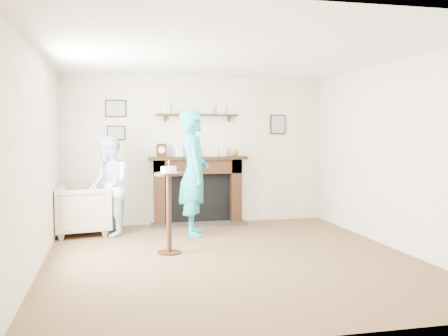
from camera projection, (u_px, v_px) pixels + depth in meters
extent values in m
plane|color=brown|center=(231.00, 258.00, 6.19)|extent=(5.00, 5.00, 0.00)
cube|color=beige|center=(197.00, 150.00, 8.54)|extent=(4.50, 0.04, 2.50)
cube|color=beige|center=(37.00, 159.00, 5.61)|extent=(0.04, 5.00, 2.50)
cube|color=beige|center=(396.00, 156.00, 6.60)|extent=(0.04, 5.00, 2.50)
cube|color=white|center=(231.00, 54.00, 6.02)|extent=(4.50, 5.00, 0.04)
cube|color=black|center=(159.00, 193.00, 8.34)|extent=(0.18, 0.20, 1.10)
cube|color=black|center=(236.00, 191.00, 8.63)|extent=(0.18, 0.20, 1.10)
cube|color=black|center=(198.00, 167.00, 8.46)|extent=(1.50, 0.20, 0.24)
cube|color=black|center=(197.00, 198.00, 8.56)|extent=(1.14, 0.06, 0.86)
cube|color=#312E2C|center=(199.00, 224.00, 8.41)|extent=(1.60, 0.44, 0.03)
cube|color=black|center=(198.00, 158.00, 8.42)|extent=(1.68, 0.26, 0.05)
cube|color=black|center=(197.00, 115.00, 8.42)|extent=(1.40, 0.15, 0.03)
cube|color=black|center=(116.00, 108.00, 8.17)|extent=(0.34, 0.03, 0.28)
cube|color=black|center=(116.00, 133.00, 8.20)|extent=(0.30, 0.03, 0.24)
cube|color=black|center=(278.00, 124.00, 8.81)|extent=(0.28, 0.03, 0.34)
cube|color=black|center=(161.00, 150.00, 8.27)|extent=(0.16, 0.09, 0.22)
cylinder|color=white|center=(162.00, 150.00, 8.23)|extent=(0.11, 0.01, 0.11)
sphere|color=#2D8834|center=(235.00, 153.00, 8.55)|extent=(0.12, 0.12, 0.12)
imported|color=#BEA58D|center=(81.00, 234.00, 7.62)|extent=(0.98, 0.96, 0.76)
imported|color=#C9DFFC|center=(110.00, 236.00, 7.53)|extent=(0.71, 0.84, 1.52)
imported|color=#1EADAF|center=(194.00, 235.00, 7.57)|extent=(0.51, 0.72, 1.89)
cylinder|color=black|center=(169.00, 252.00, 6.43)|extent=(0.31, 0.31, 0.02)
cylinder|color=black|center=(169.00, 214.00, 6.39)|extent=(0.07, 0.07, 0.99)
cylinder|color=black|center=(169.00, 174.00, 6.35)|extent=(0.37, 0.37, 0.03)
cylinder|color=silver|center=(169.00, 172.00, 6.35)|extent=(0.25, 0.25, 0.01)
cylinder|color=white|center=(169.00, 169.00, 6.35)|extent=(0.20, 0.20, 0.07)
cylinder|color=beige|center=(169.00, 165.00, 6.35)|extent=(0.01, 0.01, 0.05)
sphere|color=orange|center=(169.00, 162.00, 6.34)|extent=(0.02, 0.02, 0.02)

